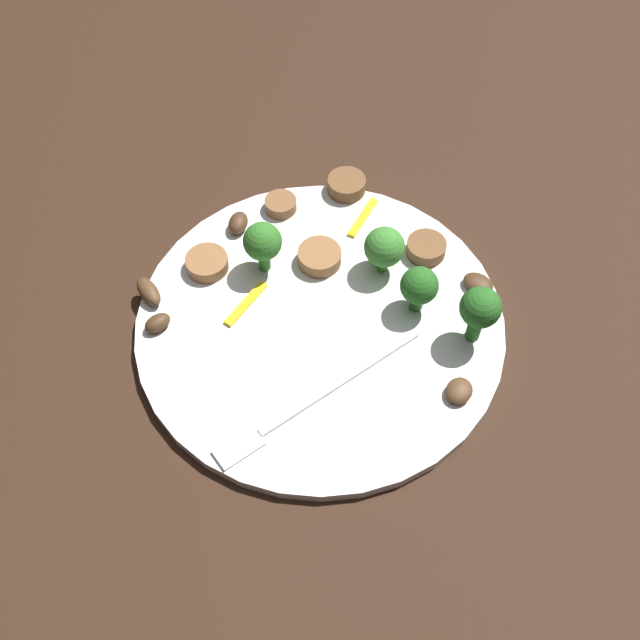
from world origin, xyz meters
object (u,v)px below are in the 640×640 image
broccoli_floret_2 (263,243)px  pepper_strip_0 (363,218)px  mushroom_2 (238,223)px  plate (320,324)px  sausage_slice_0 (207,263)px  mushroom_1 (149,292)px  mushroom_4 (478,284)px  sausage_slice_2 (319,257)px  mushroom_3 (459,391)px  pepper_strip_2 (246,304)px  broccoli_floret_1 (480,309)px  sausage_slice_3 (281,205)px  broccoli_floret_0 (419,287)px  sausage_slice_4 (426,248)px  broccoli_floret_3 (384,247)px  fork (307,404)px  mushroom_0 (157,323)px  sausage_slice_1 (347,185)px

broccoli_floret_2 → pepper_strip_0: size_ratio=1.04×
mushroom_2 → plate: bearing=81.0°
sausage_slice_0 → mushroom_1: 0.05m
plate → mushroom_2: 0.12m
broccoli_floret_2 → mushroom_4: size_ratio=1.91×
sausage_slice_2 → mushroom_3: sausage_slice_2 is taller
sausage_slice_2 → pepper_strip_2: sausage_slice_2 is taller
broccoli_floret_1 → mushroom_4: size_ratio=2.14×
sausage_slice_3 → mushroom_2: 0.04m
broccoli_floret_0 → pepper_strip_2: 0.14m
sausage_slice_0 → sausage_slice_4: 0.18m
broccoli_floret_3 → sausage_slice_4: size_ratio=1.34×
sausage_slice_0 → sausage_slice_3: bearing=-177.1°
plate → broccoli_floret_1: 0.13m
fork → broccoli_floret_0: (-0.12, -0.00, 0.02)m
sausage_slice_0 → mushroom_3: 0.23m
plate → sausage_slice_4: 0.11m
mushroom_3 → pepper_strip_0: 0.18m
sausage_slice_2 → pepper_strip_0: sausage_slice_2 is taller
broccoli_floret_3 → mushroom_0: size_ratio=2.05×
pepper_strip_0 → pepper_strip_2: same height
sausage_slice_3 → mushroom_3: same height
mushroom_1 → mushroom_3: mushroom_1 is taller
broccoli_floret_0 → mushroom_1: bearing=-47.9°
broccoli_floret_1 → mushroom_2: broccoli_floret_1 is taller
mushroom_0 → pepper_strip_0: mushroom_0 is taller
broccoli_floret_1 → sausage_slice_1: (-0.04, -0.18, -0.03)m
plate → pepper_strip_2: bearing=-59.2°
broccoli_floret_0 → sausage_slice_3: bearing=-88.7°
fork → sausage_slice_0: 0.15m
mushroom_1 → pepper_strip_2: 0.08m
broccoli_floret_1 → sausage_slice_0: broccoli_floret_1 is taller
sausage_slice_2 → mushroom_1: (0.12, -0.07, 0.00)m
broccoli_floret_1 → mushroom_0: 0.25m
mushroom_2 → sausage_slice_3: bearing=166.8°
sausage_slice_2 → mushroom_3: 0.16m
mushroom_0 → pepper_strip_0: (-0.19, 0.04, -0.00)m
sausage_slice_0 → sausage_slice_4: bearing=139.7°
broccoli_floret_0 → sausage_slice_1: bearing=-112.7°
sausage_slice_3 → pepper_strip_0: size_ratio=0.59×
plate → broccoli_floret_0: broccoli_floret_0 is taller
broccoli_floret_3 → sausage_slice_0: size_ratio=1.26×
fork → mushroom_4: bearing=-178.1°
sausage_slice_2 → sausage_slice_1: bearing=-151.6°
mushroom_0 → mushroom_4: (-0.21, 0.15, -0.00)m
broccoli_floret_2 → fork: bearing=60.4°
sausage_slice_0 → mushroom_4: size_ratio=1.37×
sausage_slice_3 → sausage_slice_2: bearing=74.5°
sausage_slice_2 → mushroom_0: 0.14m
broccoli_floret_2 → mushroom_3: broccoli_floret_2 is taller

